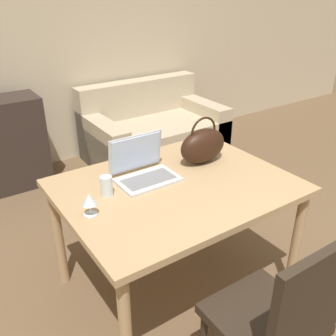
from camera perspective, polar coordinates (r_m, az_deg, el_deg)
name	(u,v)px	position (r m, az deg, el deg)	size (l,w,h in m)	color
wall_back	(52,35)	(4.11, -17.29, 18.83)	(10.00, 0.06, 2.70)	beige
dining_table	(176,196)	(2.22, 1.26, -4.30)	(1.32, 1.02, 0.77)	tan
chair	(279,318)	(1.79, 16.52, -21.02)	(0.44, 0.44, 0.96)	#2D2319
couch	(153,132)	(4.29, -2.31, 5.44)	(1.49, 0.91, 0.82)	#C1B293
laptop	(142,167)	(2.23, -3.94, 0.16)	(0.36, 0.28, 0.25)	silver
drinking_glass	(107,186)	(2.07, -9.35, -2.72)	(0.07, 0.07, 0.11)	silver
wine_glass	(89,200)	(1.90, -11.94, -4.85)	(0.08, 0.08, 0.12)	silver
handbag	(203,145)	(2.40, 5.32, 3.46)	(0.33, 0.16, 0.31)	black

